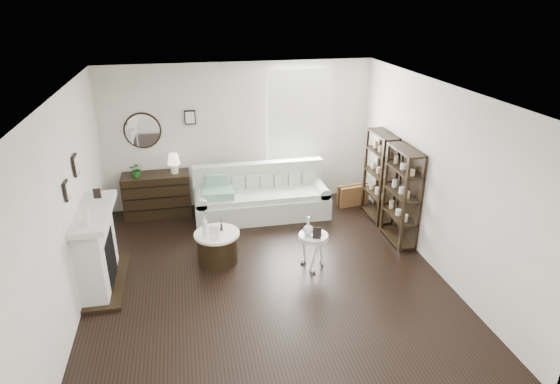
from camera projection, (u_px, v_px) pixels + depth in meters
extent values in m
plane|color=black|center=(267.00, 277.00, 6.82)|extent=(5.50, 5.50, 0.00)
plane|color=white|center=(265.00, 91.00, 5.76)|extent=(5.50, 5.50, 0.00)
plane|color=white|center=(240.00, 136.00, 8.77)|extent=(5.00, 0.00, 5.00)
plane|color=white|center=(325.00, 321.00, 3.81)|extent=(5.00, 0.00, 5.00)
plane|color=white|center=(69.00, 208.00, 5.82)|extent=(0.00, 5.50, 5.50)
plane|color=white|center=(436.00, 178.00, 6.76)|extent=(0.00, 5.50, 5.50)
cube|color=white|center=(298.00, 120.00, 8.85)|extent=(1.00, 0.02, 1.80)
cube|color=white|center=(298.00, 121.00, 8.80)|extent=(1.15, 0.02, 1.90)
cylinder|color=silver|center=(143.00, 131.00, 8.33)|extent=(0.60, 0.03, 0.60)
cube|color=black|center=(190.00, 117.00, 8.41)|extent=(0.20, 0.03, 0.26)
cube|color=silver|center=(96.00, 250.00, 6.44)|extent=(0.34, 1.20, 1.10)
cube|color=black|center=(100.00, 259.00, 6.50)|extent=(0.30, 0.65, 0.70)
cube|color=silver|center=(94.00, 213.00, 6.22)|extent=(0.44, 1.35, 0.08)
cube|color=black|center=(108.00, 282.00, 6.66)|extent=(0.50, 1.40, 0.05)
cylinder|color=white|center=(86.00, 217.00, 5.76)|extent=(0.08, 0.08, 0.22)
cube|color=black|center=(97.00, 193.00, 6.54)|extent=(0.10, 0.03, 0.14)
cube|color=black|center=(67.00, 191.00, 5.69)|extent=(0.03, 0.18, 0.24)
cube|color=black|center=(76.00, 165.00, 6.23)|extent=(0.03, 0.22, 0.28)
cube|color=black|center=(379.00, 176.00, 8.34)|extent=(0.30, 0.80, 1.60)
cylinder|color=beige|center=(383.00, 196.00, 8.22)|extent=(0.08, 0.08, 0.11)
cylinder|color=beige|center=(377.00, 191.00, 8.44)|extent=(0.08, 0.08, 0.11)
cylinder|color=beige|center=(372.00, 186.00, 8.67)|extent=(0.08, 0.08, 0.11)
cylinder|color=beige|center=(385.00, 175.00, 8.06)|extent=(0.08, 0.08, 0.11)
cylinder|color=beige|center=(379.00, 170.00, 8.28)|extent=(0.08, 0.08, 0.11)
cylinder|color=beige|center=(374.00, 165.00, 8.51)|extent=(0.08, 0.08, 0.11)
cylinder|color=beige|center=(387.00, 153.00, 7.90)|extent=(0.08, 0.08, 0.11)
cylinder|color=beige|center=(381.00, 149.00, 8.13)|extent=(0.08, 0.08, 0.11)
cylinder|color=beige|center=(375.00, 144.00, 8.35)|extent=(0.08, 0.08, 0.11)
cube|color=black|center=(402.00, 196.00, 7.53)|extent=(0.30, 0.80, 1.60)
cylinder|color=beige|center=(405.00, 219.00, 7.41)|extent=(0.08, 0.08, 0.11)
cylinder|color=beige|center=(399.00, 212.00, 7.63)|extent=(0.08, 0.08, 0.11)
cylinder|color=beige|center=(392.00, 206.00, 7.86)|extent=(0.08, 0.08, 0.11)
cylinder|color=beige|center=(408.00, 195.00, 7.25)|extent=(0.08, 0.08, 0.11)
cylinder|color=beige|center=(401.00, 189.00, 7.47)|extent=(0.08, 0.08, 0.11)
cylinder|color=beige|center=(395.00, 184.00, 7.70)|extent=(0.08, 0.08, 0.11)
cylinder|color=beige|center=(411.00, 171.00, 7.09)|extent=(0.08, 0.08, 0.11)
cylinder|color=beige|center=(404.00, 166.00, 7.32)|extent=(0.08, 0.08, 0.11)
cylinder|color=beige|center=(397.00, 161.00, 7.54)|extent=(0.08, 0.08, 0.11)
cube|color=beige|center=(262.00, 207.00, 8.59)|extent=(2.42, 0.84, 0.39)
cube|color=beige|center=(262.00, 195.00, 8.47)|extent=(2.10, 0.67, 0.09)
cube|color=beige|center=(259.00, 181.00, 8.74)|extent=(2.42, 0.19, 0.75)
cube|color=beige|center=(201.00, 209.00, 8.37)|extent=(0.20, 0.79, 0.48)
cube|color=beige|center=(320.00, 199.00, 8.78)|extent=(0.20, 0.79, 0.48)
cube|color=#238164|center=(218.00, 193.00, 8.26)|extent=(0.57, 0.47, 0.14)
cube|color=brown|center=(353.00, 195.00, 9.07)|extent=(0.62, 0.30, 0.40)
cube|color=black|center=(157.00, 195.00, 8.59)|extent=(1.20, 0.50, 0.80)
cube|color=black|center=(158.00, 209.00, 8.43)|extent=(1.15, 0.01, 0.02)
cube|color=black|center=(157.00, 198.00, 8.34)|extent=(1.15, 0.01, 0.02)
cube|color=black|center=(155.00, 187.00, 8.25)|extent=(1.15, 0.01, 0.01)
imported|color=#18561A|center=(137.00, 169.00, 8.28)|extent=(0.26, 0.23, 0.27)
cylinder|color=black|center=(218.00, 248.00, 7.16)|extent=(0.63, 0.63, 0.44)
cylinder|color=white|center=(217.00, 234.00, 7.06)|extent=(0.69, 0.69, 0.04)
cylinder|color=silver|center=(313.00, 236.00, 6.88)|extent=(0.44, 0.44, 0.03)
cylinder|color=silver|center=(313.00, 238.00, 6.90)|extent=(0.45, 0.45, 0.02)
cylinder|color=silver|center=(313.00, 252.00, 6.99)|extent=(0.03, 0.03, 0.50)
cylinder|color=silver|center=(205.00, 227.00, 6.89)|extent=(0.07, 0.07, 0.32)
cube|color=white|center=(214.00, 233.00, 6.85)|extent=(0.16, 0.08, 0.20)
cube|color=black|center=(317.00, 233.00, 6.74)|extent=(0.14, 0.09, 0.17)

